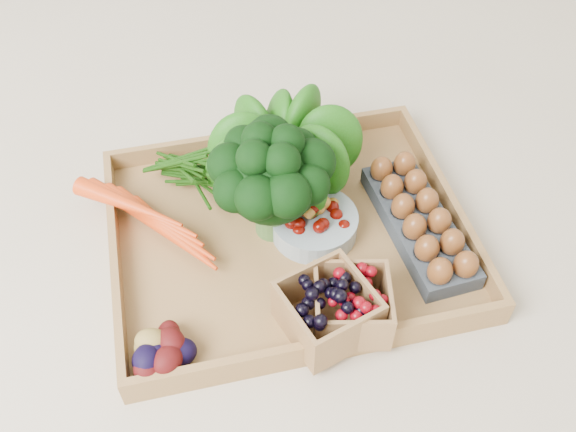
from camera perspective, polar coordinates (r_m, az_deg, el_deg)
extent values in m
plane|color=beige|center=(1.04, 0.00, -2.19)|extent=(4.00, 4.00, 0.00)
cube|color=#9F7543|center=(1.03, 0.00, -1.93)|extent=(0.55, 0.45, 0.01)
sphere|color=#19470B|center=(1.05, -0.71, 6.42)|extent=(0.17, 0.17, 0.17)
cylinder|color=#8C9EA5|center=(1.02, 2.35, -0.70)|extent=(0.14, 0.14, 0.04)
cube|color=#343942|center=(1.04, 11.51, -0.78)|extent=(0.11, 0.27, 0.03)
cube|color=black|center=(0.89, 3.52, -8.34)|extent=(0.14, 0.14, 0.08)
cube|color=#66040C|center=(0.91, 5.68, -7.87)|extent=(0.13, 0.13, 0.07)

